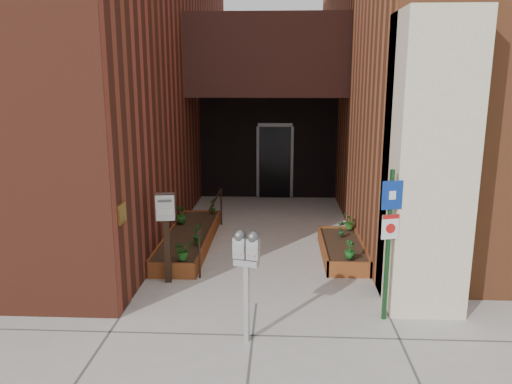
# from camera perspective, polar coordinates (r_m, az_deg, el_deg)

# --- Properties ---
(ground) EXTENTS (80.00, 80.00, 0.00)m
(ground) POSITION_cam_1_polar(r_m,az_deg,el_deg) (8.03, 0.02, -12.64)
(ground) COLOR #9E9991
(ground) RESTS_ON ground
(architecture) EXTENTS (20.00, 14.60, 10.00)m
(architecture) POSITION_cam_1_polar(r_m,az_deg,el_deg) (14.23, 0.67, 19.00)
(architecture) COLOR maroon
(architecture) RESTS_ON ground
(planter_left) EXTENTS (0.90, 3.60, 0.30)m
(planter_left) POSITION_cam_1_polar(r_m,az_deg,el_deg) (10.65, -7.66, -5.45)
(planter_left) COLOR maroon
(planter_left) RESTS_ON ground
(planter_right) EXTENTS (0.80, 2.20, 0.30)m
(planter_right) POSITION_cam_1_polar(r_m,az_deg,el_deg) (10.08, 9.81, -6.58)
(planter_right) COLOR maroon
(planter_right) RESTS_ON ground
(handrail) EXTENTS (0.04, 3.34, 0.90)m
(handrail) POSITION_cam_1_polar(r_m,az_deg,el_deg) (10.35, -5.09, -2.38)
(handrail) COLOR black
(handrail) RESTS_ON ground
(parking_meter) EXTENTS (0.36, 0.21, 1.55)m
(parking_meter) POSITION_cam_1_polar(r_m,az_deg,el_deg) (6.52, -1.11, -7.36)
(parking_meter) COLOR #B3B3B5
(parking_meter) RESTS_ON ground
(sign_post) EXTENTS (0.30, 0.11, 2.24)m
(sign_post) POSITION_cam_1_polar(r_m,az_deg,el_deg) (7.29, 15.01, -4.19)
(sign_post) COLOR #153C19
(sign_post) RESTS_ON ground
(payment_dropbox) EXTENTS (0.34, 0.28, 1.57)m
(payment_dropbox) POSITION_cam_1_polar(r_m,az_deg,el_deg) (8.58, -10.24, -3.07)
(payment_dropbox) COLOR black
(payment_dropbox) RESTS_ON ground
(shrub_left_a) EXTENTS (0.47, 0.47, 0.37)m
(shrub_left_a) POSITION_cam_1_polar(r_m,az_deg,el_deg) (9.02, -8.35, -6.54)
(shrub_left_a) COLOR #1F5B1A
(shrub_left_a) RESTS_ON planter_left
(shrub_left_b) EXTENTS (0.25, 0.25, 0.37)m
(shrub_left_b) POSITION_cam_1_polar(r_m,az_deg,el_deg) (9.83, -6.74, -4.84)
(shrub_left_b) COLOR #17521A
(shrub_left_b) RESTS_ON planter_left
(shrub_left_c) EXTENTS (0.24, 0.24, 0.40)m
(shrub_left_c) POSITION_cam_1_polar(r_m,az_deg,el_deg) (11.26, -8.59, -2.53)
(shrub_left_c) COLOR #1E5919
(shrub_left_c) RESTS_ON planter_left
(shrub_left_d) EXTENTS (0.25, 0.25, 0.37)m
(shrub_left_d) POSITION_cam_1_polar(r_m,az_deg,el_deg) (12.02, -4.95, -1.51)
(shrub_left_d) COLOR #1B4F16
(shrub_left_d) RESTS_ON planter_left
(shrub_right_a) EXTENTS (0.27, 0.27, 0.34)m
(shrub_right_a) POSITION_cam_1_polar(r_m,az_deg,el_deg) (9.13, 10.69, -6.47)
(shrub_right_a) COLOR #18551C
(shrub_right_a) RESTS_ON planter_right
(shrub_right_b) EXTENTS (0.18, 0.18, 0.33)m
(shrub_right_b) POSITION_cam_1_polar(r_m,az_deg,el_deg) (10.36, 9.76, -4.12)
(shrub_right_b) COLOR #164F1B
(shrub_right_b) RESTS_ON planter_right
(shrub_right_c) EXTENTS (0.42, 0.42, 0.33)m
(shrub_right_c) POSITION_cam_1_polar(r_m,az_deg,el_deg) (10.87, 10.63, -3.35)
(shrub_right_c) COLOR #2C5E1B
(shrub_right_c) RESTS_ON planter_right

